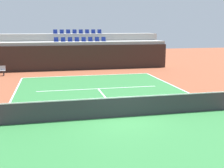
% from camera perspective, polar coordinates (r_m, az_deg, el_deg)
% --- Properties ---
extents(ground_plane, '(80.00, 80.00, 0.00)m').
position_cam_1_polar(ground_plane, '(13.51, 1.87, -6.63)').
color(ground_plane, brown).
extents(court_surface, '(11.00, 24.00, 0.01)m').
position_cam_1_polar(court_surface, '(13.51, 1.87, -6.61)').
color(court_surface, '#2D7238').
rests_on(court_surface, ground_plane).
extents(baseline_far, '(11.00, 0.10, 0.00)m').
position_cam_1_polar(baseline_far, '(24.95, -4.94, 1.71)').
color(baseline_far, white).
rests_on(baseline_far, court_surface).
extents(service_line_far, '(8.26, 0.10, 0.00)m').
position_cam_1_polar(service_line_far, '(19.56, -2.78, -0.94)').
color(service_line_far, white).
rests_on(service_line_far, court_surface).
extents(centre_service_line, '(0.10, 6.40, 0.00)m').
position_cam_1_polar(centre_service_line, '(16.50, -0.89, -3.25)').
color(centre_service_line, white).
rests_on(centre_service_line, court_surface).
extents(back_wall, '(17.33, 0.30, 2.41)m').
position_cam_1_polar(back_wall, '(28.25, -5.94, 5.26)').
color(back_wall, black).
rests_on(back_wall, ground_plane).
extents(stands_tier_lower, '(17.33, 2.40, 2.71)m').
position_cam_1_polar(stands_tier_lower, '(29.57, -6.25, 5.81)').
color(stands_tier_lower, '#9E9E99').
rests_on(stands_tier_lower, ground_plane).
extents(stands_tier_upper, '(17.33, 2.40, 3.45)m').
position_cam_1_polar(stands_tier_upper, '(31.91, -6.75, 6.87)').
color(stands_tier_upper, '#9E9E99').
rests_on(stands_tier_upper, ground_plane).
extents(seating_row_lower, '(5.27, 0.44, 0.44)m').
position_cam_1_polar(seating_row_lower, '(29.56, -6.33, 8.69)').
color(seating_row_lower, navy).
rests_on(seating_row_lower, stands_tier_lower).
extents(seating_row_upper, '(5.27, 0.44, 0.44)m').
position_cam_1_polar(seating_row_upper, '(31.92, -6.84, 10.20)').
color(seating_row_upper, navy).
rests_on(seating_row_upper, stands_tier_upper).
extents(tennis_net, '(11.08, 0.08, 1.07)m').
position_cam_1_polar(tennis_net, '(13.36, 1.89, -4.56)').
color(tennis_net, black).
rests_on(tennis_net, court_surface).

